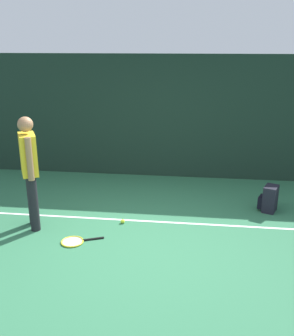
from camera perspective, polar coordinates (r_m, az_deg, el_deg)
ground_plane at (r=5.50m, az=-0.53°, el=-11.26°), size 12.00×12.00×0.00m
back_fence at (r=7.91m, az=2.36°, el=7.49°), size 10.00×0.10×2.48m
court_line at (r=6.16m, az=0.41°, el=-7.85°), size 9.00×0.05×0.00m
tennis_player at (r=5.89m, az=-16.94°, el=0.22°), size 0.38×0.48×1.70m
tennis_racket at (r=5.65m, az=-10.65°, el=-10.58°), size 0.63×0.42×0.03m
backpack at (r=6.76m, az=17.56°, el=-4.38°), size 0.36×0.35×0.44m
tennis_ball_near_player at (r=6.10m, az=-3.60°, el=-7.84°), size 0.07×0.07×0.07m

